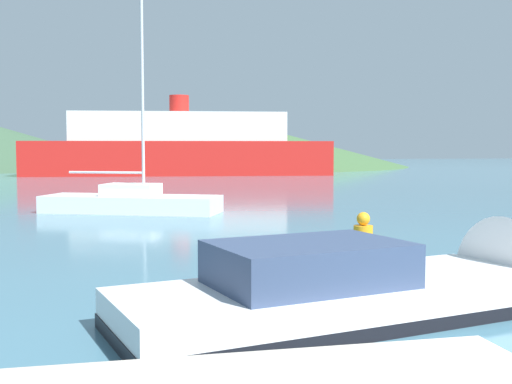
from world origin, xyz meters
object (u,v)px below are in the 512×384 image
object	(u,v)px
sailboat_inner	(131,201)
buoy_marker	(363,225)
ferry_distant	(179,147)
motorboat_near	(393,290)

from	to	relation	value
sailboat_inner	buoy_marker	xyz separation A→B (m)	(6.56, -7.77, -0.20)
buoy_marker	sailboat_inner	bearing A→B (deg)	130.14
sailboat_inner	buoy_marker	bearing A→B (deg)	-26.66
ferry_distant	buoy_marker	distance (m)	41.46
buoy_marker	ferry_distant	bearing A→B (deg)	92.00
motorboat_near	ferry_distant	world-z (taller)	ferry_distant
motorboat_near	buoy_marker	size ratio (longest dim) A/B	12.59
ferry_distant	buoy_marker	size ratio (longest dim) A/B	42.75
motorboat_near	sailboat_inner	xyz separation A→B (m)	(-3.65, 16.29, 0.12)
sailboat_inner	buoy_marker	world-z (taller)	sailboat_inner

